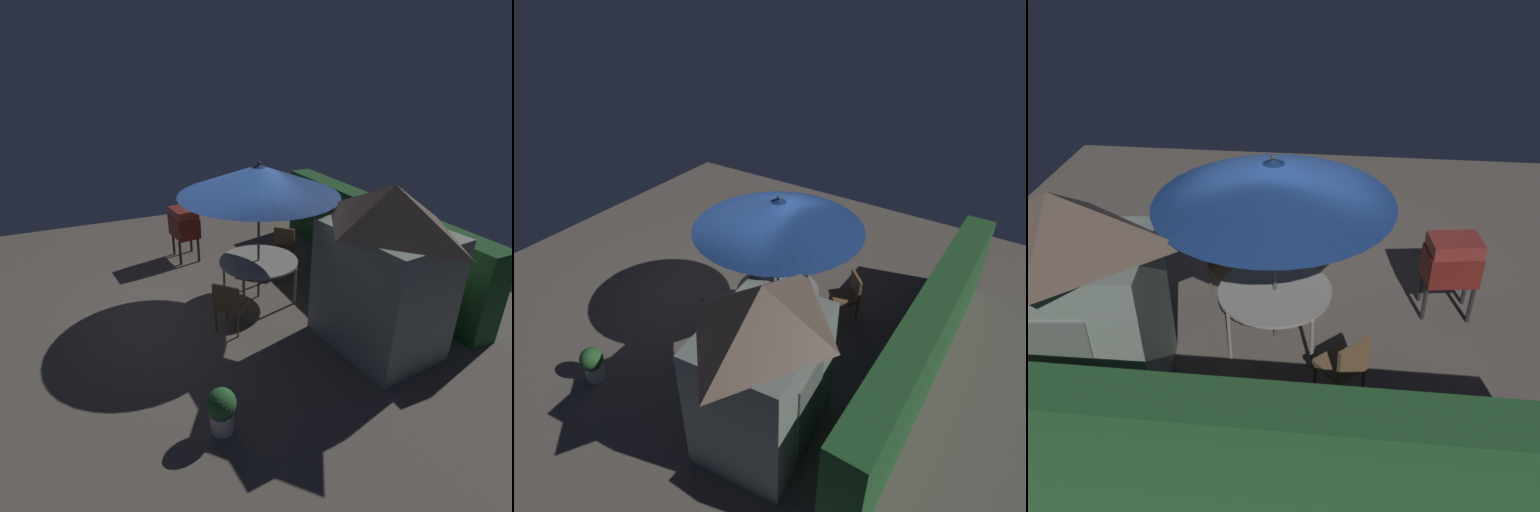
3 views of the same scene
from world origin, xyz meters
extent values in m
plane|color=#6B6056|center=(0.00, 0.00, 0.00)|extent=(11.00, 11.00, 0.00)
cube|color=#28602D|center=(0.00, 3.50, 0.80)|extent=(5.97, 0.51, 1.59)
cube|color=gray|center=(2.17, 1.99, 0.98)|extent=(1.89, 1.50, 1.95)
pyramid|color=brown|center=(2.17, 1.99, 2.27)|extent=(2.00, 1.59, 0.63)
cube|color=slate|center=(2.10, 2.66, 0.76)|extent=(0.74, 0.11, 1.52)
cylinder|color=#B2ADA3|center=(0.10, 0.89, 0.76)|extent=(1.46, 1.46, 0.04)
cylinder|color=gray|center=(-0.41, 0.38, 0.37)|extent=(0.05, 0.05, 0.74)
cylinder|color=gray|center=(0.61, 0.38, 0.37)|extent=(0.05, 0.05, 0.74)
cylinder|color=gray|center=(-0.41, 1.41, 0.37)|extent=(0.05, 0.05, 0.74)
cylinder|color=gray|center=(0.61, 1.41, 0.37)|extent=(0.05, 0.05, 0.74)
cylinder|color=#4C4C51|center=(0.10, 0.89, 1.27)|extent=(0.04, 0.04, 2.54)
cone|color=navy|center=(0.10, 0.89, 2.29)|extent=(2.81, 2.81, 0.51)
sphere|color=#4C4C51|center=(0.10, 0.89, 2.57)|extent=(0.06, 0.06, 0.06)
cube|color=maroon|center=(-2.21, 0.10, 0.78)|extent=(0.76, 0.59, 0.45)
cube|color=maroon|center=(-2.21, 0.10, 1.10)|extent=(0.73, 0.56, 0.20)
cylinder|color=#262628|center=(-2.52, -0.11, 0.28)|extent=(0.06, 0.06, 0.55)
cylinder|color=#262628|center=(-1.90, -0.11, 0.28)|extent=(0.06, 0.06, 0.55)
cylinder|color=#262628|center=(-2.52, 0.31, 0.28)|extent=(0.06, 0.06, 0.55)
cylinder|color=#262628|center=(-1.90, 0.31, 0.28)|extent=(0.06, 0.06, 0.55)
cube|color=olive|center=(-0.76, 1.81, 0.45)|extent=(0.65, 0.65, 0.06)
cube|color=olive|center=(-0.90, 1.96, 0.68)|extent=(0.37, 0.35, 0.45)
cylinder|color=brown|center=(-0.75, 2.09, 0.23)|extent=(0.04, 0.04, 0.45)
cylinder|color=brown|center=(-1.04, 1.81, 0.23)|extent=(0.04, 0.04, 0.45)
cylinder|color=brown|center=(-0.48, 1.80, 0.23)|extent=(0.04, 0.04, 0.45)
cylinder|color=brown|center=(-0.77, 1.52, 0.23)|extent=(0.04, 0.04, 0.45)
cube|color=olive|center=(0.87, 0.06, 0.45)|extent=(0.65, 0.65, 0.06)
cube|color=olive|center=(1.02, -0.09, 0.68)|extent=(0.37, 0.35, 0.45)
cylinder|color=brown|center=(0.86, -0.22, 0.23)|extent=(0.04, 0.04, 0.45)
cylinder|color=brown|center=(1.16, 0.05, 0.23)|extent=(0.04, 0.04, 0.45)
cylinder|color=brown|center=(0.59, 0.07, 0.23)|extent=(0.04, 0.04, 0.45)
cylinder|color=brown|center=(0.88, 0.34, 0.23)|extent=(0.04, 0.04, 0.45)
cylinder|color=silver|center=(2.83, -0.83, 0.14)|extent=(0.29, 0.29, 0.27)
sphere|color=#2D6B33|center=(2.83, -0.83, 0.43)|extent=(0.36, 0.36, 0.36)
camera|label=1|loc=(6.29, -1.93, 3.98)|focal=28.44mm
camera|label=2|loc=(5.59, 4.36, 5.65)|focal=32.02mm
camera|label=3|loc=(-0.60, 6.45, 4.91)|focal=38.34mm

